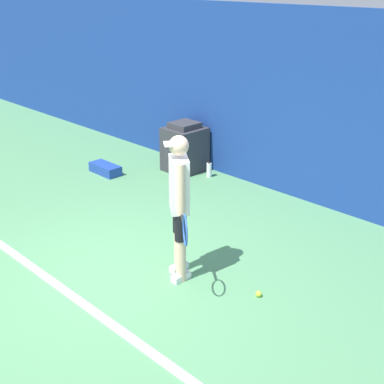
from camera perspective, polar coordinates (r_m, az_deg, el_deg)
ground_plane at (r=6.44m, az=-7.82°, el=-9.03°), size 24.00×24.00×0.00m
back_wall at (r=8.34m, az=11.70°, el=8.87°), size 24.00×0.10×2.91m
court_baseline at (r=6.16m, az=-12.42°, el=-10.94°), size 21.60×0.10×0.01m
tennis_player at (r=5.99m, az=-1.35°, el=-1.01°), size 0.80×0.65×1.72m
tennis_ball at (r=6.07m, az=7.12°, el=-10.74°), size 0.07×0.07×0.07m
covered_chair at (r=9.62m, az=-0.79°, el=4.73°), size 0.63×0.65×0.89m
equipment_bag at (r=9.69m, az=-9.23°, el=2.45°), size 0.63×0.28×0.17m
water_bottle at (r=9.39m, az=1.84°, el=2.38°), size 0.09×0.09×0.28m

